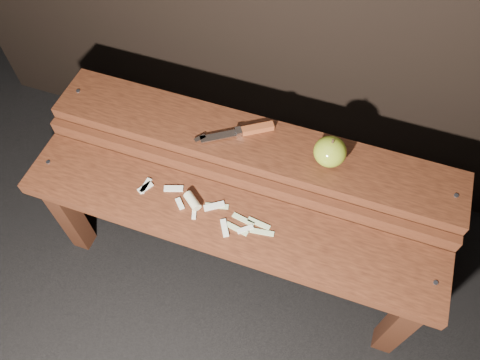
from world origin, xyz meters
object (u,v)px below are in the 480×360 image
(bench_rear_tier, at_px, (252,158))
(apple, at_px, (330,152))
(knife, at_px, (247,130))
(bench_front_tier, at_px, (226,232))

(bench_rear_tier, xyz_separation_m, apple, (0.22, 0.00, 0.13))
(apple, relative_size, knife, 0.45)
(bench_front_tier, distance_m, knife, 0.30)
(bench_front_tier, height_order, bench_rear_tier, bench_rear_tier)
(bench_front_tier, xyz_separation_m, bench_rear_tier, (0.00, 0.23, 0.06))
(bench_front_tier, relative_size, apple, 13.01)
(bench_front_tier, bearing_deg, bench_rear_tier, 90.00)
(bench_rear_tier, height_order, knife, knife)
(bench_rear_tier, relative_size, knife, 5.92)
(bench_rear_tier, distance_m, knife, 0.10)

